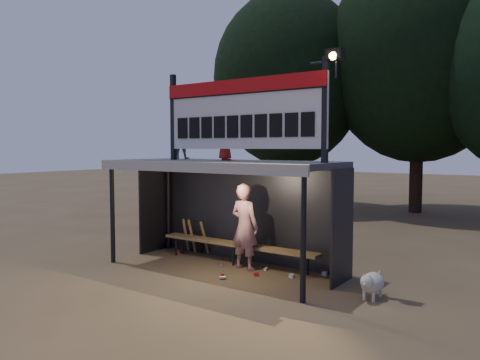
% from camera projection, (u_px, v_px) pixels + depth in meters
% --- Properties ---
extents(ground, '(80.00, 80.00, 0.00)m').
position_uv_depth(ground, '(222.00, 270.00, 9.95)').
color(ground, brown).
rests_on(ground, ground).
extents(player, '(0.70, 0.49, 1.84)m').
position_uv_depth(player, '(245.00, 227.00, 9.93)').
color(player, silver).
rests_on(player, ground).
extents(child_a, '(0.55, 0.50, 0.92)m').
position_uv_depth(child_a, '(180.00, 140.00, 10.99)').
color(child_a, gray).
rests_on(child_a, dugout_shelter).
extents(child_b, '(0.50, 0.48, 0.86)m').
position_uv_depth(child_b, '(225.00, 140.00, 9.92)').
color(child_b, '#AD211A').
rests_on(child_b, dugout_shelter).
extents(dugout_shelter, '(5.10, 2.08, 2.32)m').
position_uv_depth(dugout_shelter, '(228.00, 183.00, 10.02)').
color(dugout_shelter, '#3C3B3E').
rests_on(dugout_shelter, ground).
extents(scoreboard_assembly, '(4.10, 0.27, 1.99)m').
position_uv_depth(scoreboard_assembly, '(243.00, 111.00, 9.39)').
color(scoreboard_assembly, black).
rests_on(scoreboard_assembly, dugout_shelter).
extents(bench, '(4.00, 0.35, 0.48)m').
position_uv_depth(bench, '(237.00, 245.00, 10.37)').
color(bench, olive).
rests_on(bench, ground).
extents(tree_left, '(6.46, 6.46, 9.27)m').
position_uv_depth(tree_left, '(289.00, 79.00, 20.02)').
color(tree_left, black).
rests_on(tree_left, ground).
extents(tree_mid, '(7.22, 7.22, 10.36)m').
position_uv_depth(tree_mid, '(419.00, 56.00, 18.33)').
color(tree_mid, black).
rests_on(tree_mid, ground).
extents(dog, '(0.36, 0.81, 0.49)m').
position_uv_depth(dog, '(372.00, 283.00, 8.01)').
color(dog, beige).
rests_on(dog, ground).
extents(bats, '(0.67, 0.35, 0.84)m').
position_uv_depth(bats, '(195.00, 236.00, 11.41)').
color(bats, olive).
rests_on(bats, ground).
extents(litter, '(3.88, 1.50, 0.08)m').
position_uv_depth(litter, '(247.00, 270.00, 9.81)').
color(litter, '#A91D1E').
rests_on(litter, ground).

